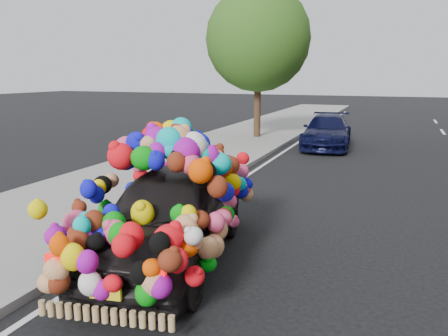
# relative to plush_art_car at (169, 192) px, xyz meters

# --- Properties ---
(ground) EXTENTS (100.00, 100.00, 0.00)m
(ground) POSITION_rel_plush_art_car_xyz_m (1.32, 2.48, -1.01)
(ground) COLOR black
(ground) RESTS_ON ground
(sidewalk) EXTENTS (4.00, 60.00, 0.12)m
(sidewalk) POSITION_rel_plush_art_car_xyz_m (-2.98, 2.48, -0.95)
(sidewalk) COLOR gray
(sidewalk) RESTS_ON ground
(kerb) EXTENTS (0.15, 60.00, 0.13)m
(kerb) POSITION_rel_plush_art_car_xyz_m (-1.03, 2.48, -0.94)
(kerb) COLOR gray
(kerb) RESTS_ON ground
(tree_near_sidewalk) EXTENTS (4.20, 4.20, 6.13)m
(tree_near_sidewalk) POSITION_rel_plush_art_car_xyz_m (-2.48, 11.98, 3.01)
(tree_near_sidewalk) COLOR #332114
(tree_near_sidewalk) RESTS_ON ground
(plush_art_car) EXTENTS (2.61, 4.39, 1.99)m
(plush_art_car) POSITION_rel_plush_art_car_xyz_m (0.00, 0.00, 0.00)
(plush_art_car) COLOR black
(plush_art_car) RESTS_ON ground
(navy_sedan) EXTENTS (1.96, 4.18, 1.18)m
(navy_sedan) POSITION_rel_plush_art_car_xyz_m (0.54, 11.02, -0.42)
(navy_sedan) COLOR black
(navy_sedan) RESTS_ON ground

